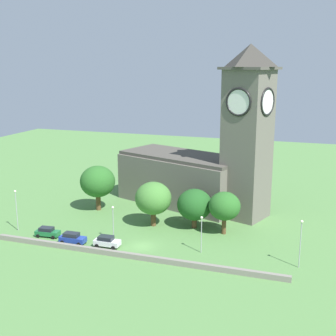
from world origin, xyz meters
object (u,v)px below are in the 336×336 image
Objects in this scene: car_white at (107,241)px; streetlamp_west_mid at (113,218)px; church at (203,164)px; streetlamp_east_mid at (301,236)px; tree_by_tower at (98,182)px; car_green at (47,232)px; streetlamp_west_end at (16,204)px; streetlamp_central at (201,228)px; car_blue at (72,238)px; tree_churchyard at (195,205)px; tree_riverside_east at (153,198)px; tree_riverside_west at (224,206)px.

streetlamp_west_mid is at bearing 90.66° from car_white.
church is 5.60× the size of streetlamp_west_mid.
tree_by_tower is (-41.30, 14.90, 1.15)m from streetlamp_east_mid.
church is 3.73× the size of tree_by_tower.
streetlamp_west_end reaches higher than car_green.
church reaches higher than streetlamp_central.
streetlamp_east_mid is (21.02, -23.89, -4.54)m from church.
tree_churchyard is (17.70, 13.93, 3.54)m from car_blue.
streetlamp_east_mid is at bearing 4.27° from car_blue.
streetlamp_west_end is 25.02m from tree_riverside_east.
car_green is 8.10m from streetlamp_west_end.
streetlamp_west_mid is at bearing -112.83° from tree_riverside_east.
church is 34.61m from car_green.
tree_riverside_east reaches higher than car_blue.
streetlamp_west_mid is 10.11m from tree_riverside_east.
streetlamp_west_mid is 19.82m from tree_riverside_west.
streetlamp_central is at bearing -37.95° from tree_riverside_east.
car_blue is at bearing -12.60° from car_green.
streetlamp_east_mid is at bearing -29.93° from tree_churchyard.
streetlamp_west_mid is at bearing -137.16° from tree_churchyard.
streetlamp_central reaches higher than car_blue.
tree_churchyard is at bearing -82.71° from church.
streetlamp_central is 9.56m from tree_riverside_west.
streetlamp_west_end reaches higher than car_white.
tree_riverside_west is at bearing 0.92° from tree_riverside_east.
tree_riverside_east is 1.09× the size of tree_riverside_west.
car_white is (-9.87, -26.07, -8.58)m from church.
streetlamp_west_end reaches higher than tree_churchyard.
tree_by_tower is (-4.20, 17.66, 5.16)m from car_blue.
tree_riverside_east is (22.78, 10.36, 0.32)m from streetlamp_west_end.
streetlamp_west_mid is at bearing 9.18° from car_green.
car_green is 0.96× the size of car_blue.
streetlamp_central is 0.80× the size of tree_riverside_west.
tree_by_tower is at bearing 151.19° from streetlamp_central.
streetlamp_west_end is 34.50m from streetlamp_central.
car_green is 12.06m from car_white.
tree_riverside_west is at bearing 28.37° from car_blue.
tree_riverside_east is (-6.00, -14.16, -4.12)m from church.
streetlamp_central is 29.70m from tree_by_tower.
tree_riverside_west is (13.48, 0.22, -0.21)m from tree_riverside_east.
car_white is 19.42m from streetlamp_west_end.
streetlamp_east_mid is 16.81m from tree_riverside_west.
streetlamp_west_end is (-28.77, -24.52, -4.45)m from church.
tree_by_tower is at bearing 103.38° from car_blue.
tree_by_tower is at bearing 170.33° from tree_churchyard.
streetlamp_west_mid is 0.81× the size of tree_riverside_west.
streetlamp_west_mid is at bearing -54.25° from tree_by_tower.
tree_by_tower reaches higher than streetlamp_west_mid.
car_green is at bearing -175.69° from streetlamp_central.
tree_riverside_east reaches higher than streetlamp_west_mid.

